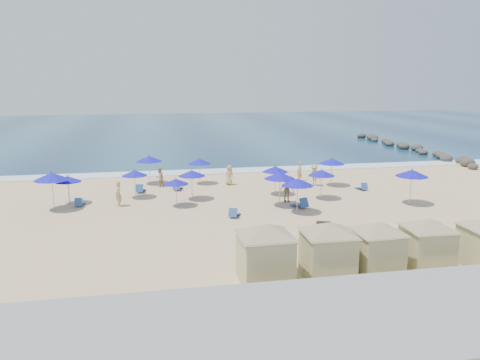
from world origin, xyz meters
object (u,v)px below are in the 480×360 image
Objects in this scene: umbrella_12 at (149,159)px; umbrella_11 at (412,173)px; trash_bin at (324,230)px; cabana_3 at (428,237)px; umbrella_6 at (298,182)px; beachgoer_5 at (300,171)px; umbrella_1 at (67,179)px; beachgoer_1 at (160,177)px; cabana_2 at (377,241)px; cabana_0 at (265,246)px; umbrella_9 at (332,161)px; rock_jetty at (408,147)px; umbrella_10 at (322,173)px; beachgoer_4 at (229,175)px; umbrella_3 at (176,181)px; umbrella_2 at (134,173)px; beachgoer_2 at (287,190)px; umbrella_0 at (68,179)px; beachgoer_3 at (314,175)px; cabana_1 at (328,243)px; umbrella_5 at (192,173)px; umbrella_8 at (280,175)px; umbrella_4 at (199,161)px; umbrella_7 at (275,169)px; beachgoer_0 at (118,194)px; umbrella_13 at (52,176)px.

umbrella_11 is at bearing -29.40° from umbrella_12.
cabana_3 is (3.05, -5.12, 1.12)m from trash_bin.
beachgoer_5 is (3.26, 9.58, -1.23)m from umbrella_6.
umbrella_1 reaches higher than beachgoer_1.
umbrella_6 is at bearing -48.57° from umbrella_12.
cabana_2 is at bearing -66.71° from trash_bin.
cabana_0 is 19.98m from umbrella_9.
umbrella_10 is (-19.38, -21.15, 1.61)m from rock_jetty.
umbrella_6 is 1.44× the size of beachgoer_4.
umbrella_9 is at bearing 17.63° from umbrella_3.
trash_bin is 0.36× the size of umbrella_2.
cabana_0 is 13.80m from beachgoer_2.
cabana_0 reaches higher than umbrella_0.
beachgoer_3 is (0.80, 17.46, -0.62)m from cabana_3.
cabana_1 is 1.73× the size of umbrella_11.
beachgoer_3 is at bearing 62.81° from umbrella_6.
umbrella_1 is 0.93× the size of umbrella_10.
umbrella_2 is at bearing -150.85° from rock_jetty.
umbrella_5 is 1.36× the size of beachgoer_4.
rock_jetty is at bearing 27.37° from umbrella_1.
umbrella_8 is (-0.68, 6.71, 1.78)m from trash_bin.
umbrella_7 is at bearing -42.94° from umbrella_4.
cabana_3 is (7.70, 0.14, -0.15)m from cabana_0.
umbrella_10 is (13.41, -2.86, 0.08)m from umbrella_2.
cabana_0 reaches higher than beachgoer_4.
umbrella_6 is (15.09, -5.07, 0.25)m from umbrella_1.
umbrella_2 is 1.25× the size of beachgoer_2.
umbrella_4 reaches higher than beachgoer_0.
trash_bin is at bearing 70.47° from beachgoer_1.
umbrella_9 is at bearing -103.68° from beachgoer_2.
umbrella_9 is 1.50× the size of beachgoer_1.
rock_jetty is at bearing 29.15° from umbrella_2.
cabana_2 reaches higher than trash_bin.
beachgoer_0 is (-11.49, -1.21, -1.11)m from umbrella_7.
cabana_1 is 18.41m from umbrella_2.
trash_bin is 0.30× the size of umbrella_13.
umbrella_7 is 11.61m from beachgoer_0.
cabana_2 is 10.06m from umbrella_6.
umbrella_13 is (-15.84, 8.62, 1.92)m from trash_bin.
umbrella_4 is at bearing -144.99° from beachgoer_3.
beachgoer_4 is (1.68, 19.28, -0.83)m from cabana_0.
cabana_3 reaches higher than beachgoer_4.
trash_bin is 14.33m from beachgoer_4.
umbrella_11 is at bearing -8.74° from umbrella_3.
trash_bin is 0.19× the size of cabana_2.
umbrella_5 is (4.10, -1.31, 0.09)m from umbrella_2.
umbrella_7 reaches higher than beachgoer_1.
cabana_2 is 1.77× the size of umbrella_9.
trash_bin is at bearing -90.03° from umbrella_6.
umbrella_11 is (5.43, 10.61, 0.72)m from cabana_3.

